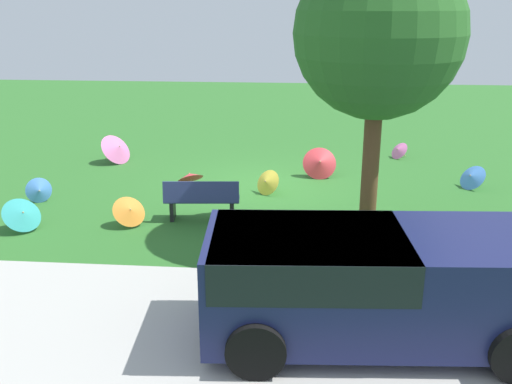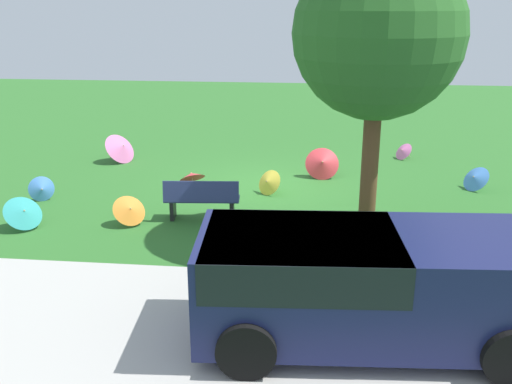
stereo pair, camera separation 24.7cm
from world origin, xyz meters
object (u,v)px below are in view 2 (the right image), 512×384
object	(u,v)px
parasol_orange_0	(130,210)
parasol_blue_2	(42,189)
parasol_pink_0	(122,147)
parasol_pink_1	(403,151)
parasol_blue_0	(475,178)
park_bench	(202,199)
van_dark	(357,278)
shade_tree	(378,35)
parasol_yellow_0	(268,182)
parasol_teal_1	(24,212)
parasol_red_1	(322,163)
parasol_red_0	(192,176)

from	to	relation	value
parasol_orange_0	parasol_blue_2	world-z (taller)	parasol_orange_0
parasol_orange_0	parasol_pink_0	world-z (taller)	parasol_pink_0
parasol_pink_0	parasol_pink_1	xyz separation A→B (m)	(-8.22, -1.21, -0.19)
parasol_blue_0	park_bench	bearing A→B (deg)	23.48
van_dark	shade_tree	size ratio (longest dim) A/B	0.86
parasol_yellow_0	shade_tree	bearing A→B (deg)	130.06
parasol_blue_0	parasol_teal_1	distance (m)	10.55
parasol_yellow_0	parasol_red_1	bearing A→B (deg)	-131.59
parasol_red_1	parasol_pink_1	distance (m)	3.29
park_bench	parasol_pink_1	size ratio (longest dim) A/B	2.33
parasol_blue_2	parasol_teal_1	xyz separation A→B (m)	(-0.44, 1.70, 0.07)
parasol_orange_0	parasol_blue_0	xyz separation A→B (m)	(-7.79, -3.24, -0.04)
park_bench	parasol_blue_2	bearing A→B (deg)	-11.14
shade_tree	parasol_red_1	bearing A→B (deg)	-78.18
park_bench	parasol_orange_0	distance (m)	1.52
parasol_orange_0	parasol_blue_0	size ratio (longest dim) A/B	1.02
parasol_red_0	parasol_yellow_0	size ratio (longest dim) A/B	1.12
park_bench	shade_tree	xyz separation A→B (m)	(-3.42, 0.69, 3.44)
parasol_orange_0	parasol_pink_1	size ratio (longest dim) A/B	1.25
van_dark	parasol_yellow_0	distance (m)	6.44
parasol_teal_1	shade_tree	bearing A→B (deg)	-178.14
parasol_pink_0	parasol_yellow_0	distance (m)	5.17
parasol_pink_0	parasol_blue_2	distance (m)	3.68
parasol_blue_0	parasol_red_1	world-z (taller)	parasol_red_1
parasol_pink_1	parasol_teal_1	xyz separation A→B (m)	(8.51, 6.52, 0.11)
parasol_blue_0	parasol_pink_1	world-z (taller)	parasol_blue_0
parasol_pink_0	parasol_yellow_0	bearing A→B (deg)	150.86
park_bench	parasol_pink_1	distance (m)	7.49
parasol_blue_2	parasol_blue_0	bearing A→B (deg)	-169.17
van_dark	parasol_orange_0	world-z (taller)	van_dark
park_bench	parasol_blue_0	size ratio (longest dim) A/B	1.90
parasol_red_0	parasol_pink_1	size ratio (longest dim) A/B	1.23
park_bench	parasol_teal_1	xyz separation A→B (m)	(3.54, 0.92, -0.10)
van_dark	parasol_red_0	size ratio (longest dim) A/B	5.46
parasol_orange_0	parasol_red_1	world-z (taller)	parasol_red_1
parasol_orange_0	parasol_pink_0	size ratio (longest dim) A/B	0.74
parasol_red_0	parasol_teal_1	size ratio (longest dim) A/B	0.86
van_dark	parasol_red_0	distance (m)	7.32
parasol_blue_0	parasol_pink_1	xyz separation A→B (m)	(1.38, -2.84, -0.05)
parasol_blue_2	parasol_pink_1	xyz separation A→B (m)	(-8.95, -4.82, -0.04)
van_dark	parasol_red_1	bearing A→B (deg)	-86.86
van_dark	parasol_pink_0	size ratio (longest dim) A/B	3.97
park_bench	parasol_orange_0	bearing A→B (deg)	18.59
parasol_blue_2	shade_tree	bearing A→B (deg)	168.74
parasol_blue_0	parasol_pink_1	bearing A→B (deg)	-64.08
parasol_pink_0	parasol_teal_1	world-z (taller)	parasol_pink_0
parasol_orange_0	parasol_pink_1	world-z (taller)	parasol_orange_0
park_bench	parasol_yellow_0	xyz separation A→B (m)	(-1.26, -1.88, -0.16)
parasol_orange_0	parasol_yellow_0	bearing A→B (deg)	-138.81
parasol_red_0	parasol_blue_2	world-z (taller)	parasol_blue_2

